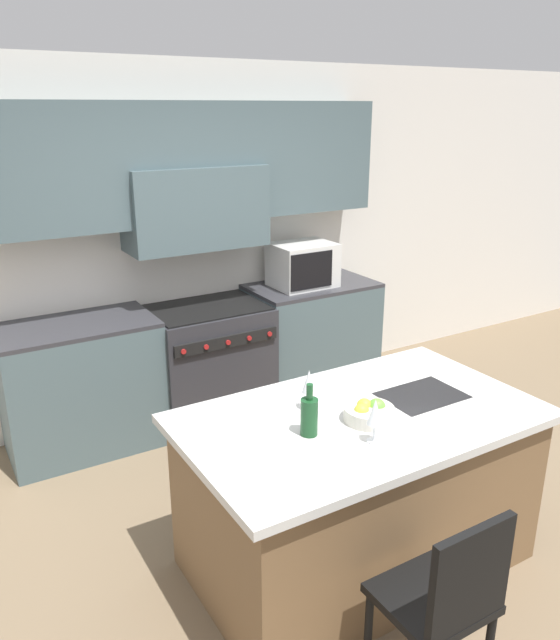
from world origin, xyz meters
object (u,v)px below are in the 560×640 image
range_stove (209,362)px  wine_bottle (309,416)px  fruit_bowl (369,412)px  wine_glass_far (309,383)px  wine_glass_near (375,413)px  microwave (303,265)px  island_chair (446,597)px

range_stove → wine_bottle: size_ratio=3.52×
wine_bottle → fruit_bowl: (0.33, -0.03, -0.06)m
wine_glass_far → fruit_bowl: (0.19, -0.25, -0.10)m
fruit_bowl → wine_glass_near: bearing=-122.4°
microwave → fruit_bowl: microwave is taller
wine_bottle → wine_glass_far: size_ratio=1.21×
island_chair → wine_glass_far: size_ratio=4.26×
microwave → wine_glass_near: microwave is taller
wine_glass_far → wine_glass_near: bearing=-80.0°
range_stove → wine_glass_near: wine_glass_near is taller
wine_bottle → fruit_bowl: wine_bottle is taller
microwave → wine_glass_far: size_ratio=2.32×
range_stove → wine_glass_far: wine_glass_far is taller
wine_glass_near → fruit_bowl: (0.11, 0.18, -0.10)m
wine_glass_near → wine_glass_far: size_ratio=1.00×
wine_bottle → wine_glass_near: wine_bottle is taller
island_chair → fruit_bowl: fruit_bowl is taller
microwave → wine_bottle: size_ratio=1.92×
range_stove → wine_glass_far: size_ratio=4.26×
microwave → wine_bottle: 2.39m
wine_glass_far → wine_bottle: bearing=-123.0°
wine_bottle → wine_glass_near: 0.31m
wine_bottle → wine_glass_near: bearing=-43.7°
fruit_bowl → range_stove: bearing=88.5°
range_stove → microwave: bearing=1.2°
wine_bottle → fruit_bowl: 0.34m
microwave → fruit_bowl: (-0.94, -2.05, -0.19)m
microwave → island_chair: (-1.15, -2.83, -0.61)m
wine_glass_near → wine_glass_far: (-0.08, 0.43, 0.00)m
range_stove → island_chair: bearing=-95.4°
island_chair → wine_bottle: 0.95m
island_chair → wine_glass_far: wine_glass_far is taller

